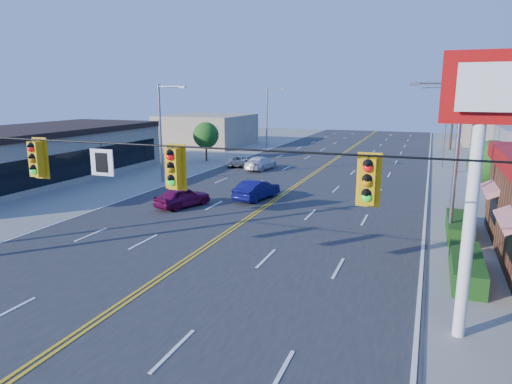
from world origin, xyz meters
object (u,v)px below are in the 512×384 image
(car_blue, at_px, (257,190))
(car_silver, at_px, (238,161))
(kfc_pylon, at_px, (478,140))
(car_white, at_px, (261,164))
(car_magenta, at_px, (183,198))
(signal_span, at_px, (67,179))

(car_blue, height_order, car_silver, car_blue)
(kfc_pylon, xyz_separation_m, car_blue, (-12.27, 14.66, -5.36))
(car_blue, xyz_separation_m, car_silver, (-7.02, 13.08, -0.15))
(kfc_pylon, relative_size, car_silver, 2.22)
(car_white, bearing_deg, car_silver, -16.89)
(car_blue, bearing_deg, car_white, -59.67)
(car_magenta, height_order, car_blue, car_blue)
(car_magenta, xyz_separation_m, car_silver, (-3.27, 16.78, -0.13))
(car_silver, bearing_deg, car_magenta, 83.13)
(car_blue, relative_size, car_white, 0.96)
(signal_span, bearing_deg, car_silver, 104.44)
(kfc_pylon, relative_size, car_blue, 2.05)
(signal_span, xyz_separation_m, car_blue, (-1.15, 18.66, -4.20))
(car_blue, xyz_separation_m, car_white, (-4.11, 11.81, -0.05))
(car_magenta, xyz_separation_m, car_blue, (3.75, 3.70, 0.02))
(kfc_pylon, bearing_deg, car_blue, 129.92)
(car_magenta, distance_m, car_silver, 17.10)
(signal_span, xyz_separation_m, kfc_pylon, (11.12, 4.00, 1.16))
(signal_span, distance_m, car_magenta, 16.30)
(kfc_pylon, bearing_deg, car_silver, 124.82)
(kfc_pylon, bearing_deg, car_magenta, 145.62)
(car_magenta, height_order, car_silver, car_magenta)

